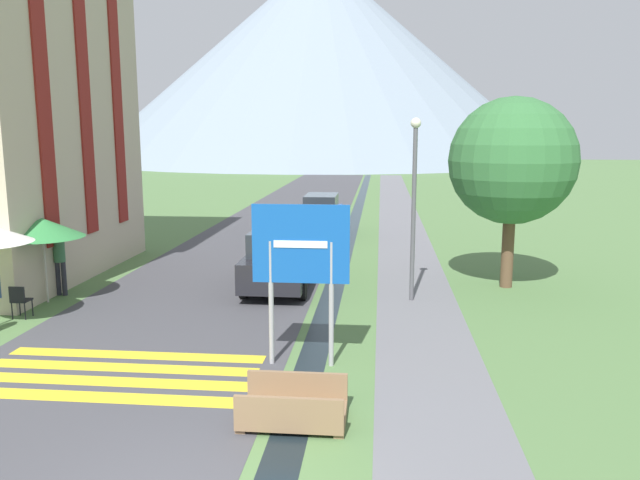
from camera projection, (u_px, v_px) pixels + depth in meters
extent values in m
plane|color=#517542|center=(322.00, 238.00, 27.45)|extent=(160.00, 160.00, 0.00)
cube|color=#424247|center=(296.00, 209.00, 37.49)|extent=(6.40, 60.00, 0.01)
cube|color=slate|center=(398.00, 211.00, 36.91)|extent=(2.20, 60.00, 0.01)
cube|color=black|center=(358.00, 210.00, 37.14)|extent=(0.60, 60.00, 0.00)
cube|color=yellow|center=(91.00, 397.00, 11.04)|extent=(5.44, 0.44, 0.01)
cube|color=yellow|center=(108.00, 381.00, 11.73)|extent=(5.44, 0.44, 0.01)
cube|color=yellow|center=(123.00, 367.00, 12.41)|extent=(5.44, 0.44, 0.01)
cube|color=yellow|center=(137.00, 355.00, 13.10)|extent=(5.44, 0.44, 0.01)
cone|color=gray|center=(321.00, 60.00, 100.89)|extent=(74.63, 74.63, 32.11)
cube|color=maroon|center=(42.00, 88.00, 16.86)|extent=(0.06, 0.70, 8.70)
cube|color=maroon|center=(84.00, 93.00, 19.24)|extent=(0.06, 0.70, 8.70)
cube|color=maroon|center=(117.00, 97.00, 21.62)|extent=(0.06, 0.70, 8.70)
cylinder|color=#9E9EA3|center=(271.00, 303.00, 12.44)|extent=(0.10, 0.10, 2.53)
cylinder|color=#9E9EA3|center=(331.00, 305.00, 12.32)|extent=(0.10, 0.10, 2.53)
cube|color=#1451AD|center=(301.00, 244.00, 12.15)|extent=(1.92, 0.05, 1.56)
cube|color=white|center=(300.00, 244.00, 12.12)|extent=(1.06, 0.02, 0.14)
cube|color=#846647|center=(293.00, 414.00, 10.08)|extent=(1.70, 1.10, 0.12)
cube|color=#846647|center=(288.00, 411.00, 9.53)|extent=(1.70, 0.08, 0.45)
cube|color=#846647|center=(297.00, 385.00, 10.53)|extent=(1.70, 0.08, 0.45)
cube|color=#846647|center=(247.00, 418.00, 10.17)|extent=(0.16, 0.99, 0.08)
cube|color=#846647|center=(341.00, 422.00, 10.02)|extent=(0.16, 0.99, 0.08)
cube|color=black|center=(281.00, 264.00, 18.69)|extent=(1.76, 4.44, 0.84)
cube|color=#23282D|center=(279.00, 240.00, 18.34)|extent=(1.50, 2.44, 0.68)
cylinder|color=black|center=(262.00, 267.00, 20.19)|extent=(0.18, 0.60, 0.60)
cylinder|color=black|center=(313.00, 268.00, 20.03)|extent=(0.18, 0.60, 0.60)
cylinder|color=black|center=(244.00, 288.00, 17.50)|extent=(0.18, 0.60, 0.60)
cylinder|color=black|center=(303.00, 290.00, 17.34)|extent=(0.18, 0.60, 0.60)
cube|color=navy|center=(322.00, 218.00, 28.53)|extent=(1.66, 4.23, 0.84)
cube|color=#23282D|center=(321.00, 202.00, 28.19)|extent=(1.41, 2.33, 0.68)
cylinder|color=black|center=(308.00, 223.00, 29.97)|extent=(0.18, 0.60, 0.60)
cylinder|color=black|center=(341.00, 223.00, 29.82)|extent=(0.18, 0.60, 0.60)
cylinder|color=black|center=(301.00, 231.00, 27.39)|extent=(0.18, 0.60, 0.60)
cylinder|color=black|center=(337.00, 232.00, 27.24)|extent=(0.18, 0.60, 0.60)
cube|color=black|center=(31.00, 287.00, 17.06)|extent=(0.40, 0.40, 0.04)
cube|color=black|center=(27.00, 281.00, 16.84)|extent=(0.40, 0.04, 0.40)
cylinder|color=black|center=(29.00, 293.00, 17.28)|extent=(0.03, 0.03, 0.45)
cylinder|color=black|center=(41.00, 293.00, 17.24)|extent=(0.03, 0.03, 0.45)
cylinder|color=black|center=(22.00, 296.00, 16.94)|extent=(0.03, 0.03, 0.45)
cylinder|color=black|center=(34.00, 296.00, 16.91)|extent=(0.03, 0.03, 0.45)
cube|color=black|center=(52.00, 278.00, 18.10)|extent=(0.40, 0.40, 0.04)
cube|color=black|center=(48.00, 272.00, 17.89)|extent=(0.40, 0.04, 0.40)
cylinder|color=black|center=(50.00, 284.00, 18.32)|extent=(0.03, 0.03, 0.45)
cylinder|color=black|center=(61.00, 284.00, 18.29)|extent=(0.03, 0.03, 0.45)
cylinder|color=black|center=(44.00, 286.00, 17.99)|extent=(0.03, 0.03, 0.45)
cylinder|color=black|center=(55.00, 287.00, 17.96)|extent=(0.03, 0.03, 0.45)
cube|color=black|center=(22.00, 300.00, 15.68)|extent=(0.40, 0.40, 0.04)
cube|color=black|center=(17.00, 295.00, 15.46)|extent=(0.40, 0.04, 0.40)
cylinder|color=black|center=(20.00, 307.00, 15.90)|extent=(0.03, 0.03, 0.45)
cylinder|color=black|center=(32.00, 307.00, 15.86)|extent=(0.03, 0.03, 0.45)
cylinder|color=black|center=(12.00, 311.00, 15.56)|extent=(0.03, 0.03, 0.45)
cylinder|color=black|center=(25.00, 311.00, 15.53)|extent=(0.03, 0.03, 0.45)
cylinder|color=#B7B2A8|center=(45.00, 264.00, 16.99)|extent=(0.06, 0.06, 2.18)
cone|color=#338442|center=(42.00, 228.00, 16.82)|extent=(2.19, 2.19, 0.53)
cylinder|color=#282833|center=(0.00, 305.00, 16.06)|extent=(0.14, 0.14, 0.46)
cylinder|color=#282833|center=(6.00, 305.00, 16.04)|extent=(0.14, 0.14, 0.46)
cylinder|color=navy|center=(1.00, 285.00, 15.96)|extent=(0.32, 0.32, 0.61)
sphere|color=beige|center=(0.00, 269.00, 15.89)|extent=(0.22, 0.22, 0.22)
cylinder|color=#282833|center=(58.00, 278.00, 17.84)|extent=(0.14, 0.14, 0.98)
cylinder|color=#282833|center=(64.00, 279.00, 17.82)|extent=(0.14, 0.14, 0.98)
cylinder|color=#386B47|center=(59.00, 252.00, 17.69)|extent=(0.32, 0.32, 0.58)
sphere|color=beige|center=(58.00, 238.00, 17.63)|extent=(0.22, 0.22, 0.22)
cylinder|color=#515156|center=(413.00, 216.00, 16.98)|extent=(0.12, 0.12, 4.74)
sphere|color=silver|center=(416.00, 123.00, 16.55)|extent=(0.28, 0.28, 0.28)
cylinder|color=brown|center=(508.00, 251.00, 18.69)|extent=(0.36, 0.36, 2.21)
sphere|color=#336B38|center=(512.00, 161.00, 18.22)|extent=(3.72, 3.72, 3.72)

